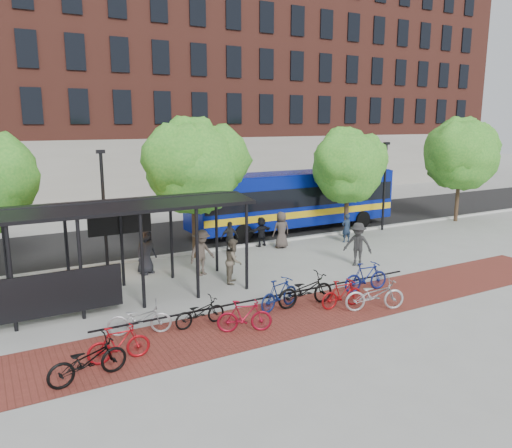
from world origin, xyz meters
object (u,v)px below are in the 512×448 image
bike_11 (366,277)px  pedestrian_6 (281,230)px  pedestrian_7 (346,228)px  bus (294,197)px  bike_4 (200,312)px  tree_d (462,151)px  pedestrian_8 (234,261)px  bus_shelter (97,219)px  pedestrian_3 (202,253)px  pedestrian_4 (230,238)px  bike_9 (342,294)px  pedestrian_9 (358,244)px  bike_2 (140,319)px  bike_10 (375,295)px  tree_b (194,162)px  lamp_post_left (104,206)px  pedestrian_5 (261,232)px  bike_0 (88,360)px  bike_5 (245,316)px  bike_8 (305,290)px  pedestrian_0 (146,251)px  lamp_post_right (384,184)px  bike_1 (119,344)px  bike_7 (279,294)px

bike_11 → pedestrian_6: 7.20m
bike_11 → pedestrian_7: (4.38, 6.51, 0.20)m
bus → bike_4: (-10.25, -10.26, -1.51)m
tree_d → pedestrian_8: bearing=-166.8°
bus_shelter → bike_4: size_ratio=6.25×
pedestrian_3 → bus: bearing=15.1°
pedestrian_3 → pedestrian_4: pedestrian_3 is taller
bike_9 → pedestrian_9: bearing=-43.3°
bike_2 → bike_10: bike_10 is taller
bike_9 → bus: bearing=-22.9°
tree_b → pedestrian_8: tree_b is taller
bike_2 → pedestrian_4: (6.46, 7.00, 0.30)m
bike_9 → lamp_post_left: bearing=36.9°
pedestrian_3 → pedestrian_5: bearing=15.1°
bus → bike_0: (-13.98, -12.02, -1.43)m
bike_0 → bike_11: size_ratio=1.06×
bike_5 → bike_8: size_ratio=0.78×
tree_d → pedestrian_0: bearing=-176.2°
pedestrian_6 → pedestrian_7: pedestrian_6 is taller
tree_d → bus: 11.39m
tree_d → pedestrian_4: size_ratio=4.09×
bike_10 → pedestrian_8: 5.74m
pedestrian_6 → pedestrian_9: (1.24, -4.36, 0.05)m
tree_d → pedestrian_6: (-13.58, -0.46, -3.54)m
tree_d → pedestrian_5: (-14.29, 0.34, -3.71)m
bus → bike_11: bus is taller
tree_b → pedestrian_6: 5.68m
tree_b → bike_11: (3.70, -7.61, -3.90)m
bike_8 → pedestrian_9: (4.82, 2.93, 0.40)m
pedestrian_3 → bike_5: bearing=-119.5°
pedestrian_5 → pedestrian_9: size_ratio=0.78×
bike_2 → bike_4: bike_2 is taller
bike_5 → bike_0: bearing=120.7°
bus_shelter → pedestrian_7: bearing=11.6°
bike_5 → bus: bearing=-16.6°
bike_5 → pedestrian_9: size_ratio=0.86×
bike_0 → lamp_post_right: bearing=-72.7°
bike_11 → lamp_post_right: bearing=-40.7°
bike_4 → bike_9: size_ratio=1.03×
bike_10 → pedestrian_0: size_ratio=1.07×
tree_b → bike_2: tree_b is taller
bike_1 → pedestrian_5: (9.54, 9.04, 0.26)m
pedestrian_5 → bike_11: bearing=80.0°
pedestrian_9 → pedestrian_5: bearing=165.4°
pedestrian_3 → pedestrian_6: size_ratio=1.04×
pedestrian_5 → pedestrian_8: size_ratio=0.85×
bike_8 → lamp_post_left: bearing=34.2°
bike_1 → bike_4: bike_1 is taller
bike_7 → lamp_post_right: bearing=-73.0°
tree_d → bike_8: tree_d is taller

